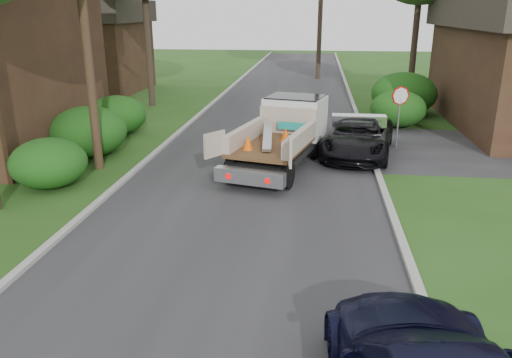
{
  "coord_description": "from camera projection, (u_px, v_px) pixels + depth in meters",
  "views": [
    {
      "loc": [
        1.96,
        -10.89,
        5.25
      ],
      "look_at": [
        0.52,
        0.96,
        1.2
      ],
      "focal_mm": 35.0,
      "sensor_mm": 36.0,
      "label": 1
    }
  ],
  "objects": [
    {
      "name": "flatbed_truck",
      "position": [
        286.0,
        129.0,
        17.89
      ],
      "size": [
        3.74,
        6.25,
        2.22
      ],
      "rotation": [
        0.0,
        0.0,
        -0.24
      ],
      "color": "black",
      "rests_on": "ground"
    },
    {
      "name": "stop_sign",
      "position": [
        400.0,
        104.0,
        19.44
      ],
      "size": [
        0.71,
        0.32,
        2.48
      ],
      "color": "slate",
      "rests_on": "ground"
    },
    {
      "name": "black_pickup",
      "position": [
        359.0,
        136.0,
        18.86
      ],
      "size": [
        3.23,
        5.49,
        1.43
      ],
      "primitive_type": "imported",
      "rotation": [
        0.0,
        0.0,
        -0.17
      ],
      "color": "black",
      "rests_on": "ground"
    },
    {
      "name": "utility_pole",
      "position": [
        83.0,
        13.0,
        15.79
      ],
      "size": [
        2.42,
        1.25,
        10.0
      ],
      "color": "#382619",
      "rests_on": "ground"
    },
    {
      "name": "hedge_right_a",
      "position": [
        398.0,
        109.0,
        23.43
      ],
      "size": [
        2.6,
        2.6,
        1.7
      ],
      "primitive_type": "ellipsoid",
      "color": "#174810",
      "rests_on": "ground"
    },
    {
      "name": "hedge_right_b",
      "position": [
        404.0,
        94.0,
        26.09
      ],
      "size": [
        3.38,
        3.38,
        2.21
      ],
      "primitive_type": "ellipsoid",
      "color": "#174810",
      "rests_on": "ground"
    },
    {
      "name": "hedge_left_b",
      "position": [
        88.0,
        131.0,
        18.7
      ],
      "size": [
        2.86,
        2.86,
        1.87
      ],
      "primitive_type": "ellipsoid",
      "color": "#174810",
      "rests_on": "ground"
    },
    {
      "name": "house_left_far",
      "position": [
        86.0,
        45.0,
        33.39
      ],
      "size": [
        7.56,
        7.56,
        6.0
      ],
      "color": "#392317",
      "rests_on": "ground"
    },
    {
      "name": "curb_right",
      "position": [
        366.0,
        140.0,
        21.06
      ],
      "size": [
        0.2,
        90.0,
        0.12
      ],
      "primitive_type": "cube",
      "color": "#9E9E99",
      "rests_on": "ground"
    },
    {
      "name": "curb_left",
      "position": [
        177.0,
        134.0,
        21.99
      ],
      "size": [
        0.2,
        90.0,
        0.12
      ],
      "primitive_type": "cube",
      "color": "#9E9E99",
      "rests_on": "ground"
    },
    {
      "name": "hedge_left_a",
      "position": [
        49.0,
        163.0,
        15.43
      ],
      "size": [
        2.34,
        2.34,
        1.53
      ],
      "primitive_type": "ellipsoid",
      "color": "#174810",
      "rests_on": "ground"
    },
    {
      "name": "ground",
      "position": [
        230.0,
        237.0,
        12.14
      ],
      "size": [
        120.0,
        120.0,
        0.0
      ],
      "primitive_type": "plane",
      "color": "#254914",
      "rests_on": "ground"
    },
    {
      "name": "hedge_left_c",
      "position": [
        117.0,
        115.0,
        22.05
      ],
      "size": [
        2.6,
        2.6,
        1.7
      ],
      "primitive_type": "ellipsoid",
      "color": "#174810",
      "rests_on": "ground"
    },
    {
      "name": "road",
      "position": [
        269.0,
        138.0,
        21.54
      ],
      "size": [
        8.0,
        90.0,
        0.02
      ],
      "primitive_type": "cube",
      "color": "#28282B",
      "rests_on": "ground"
    }
  ]
}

